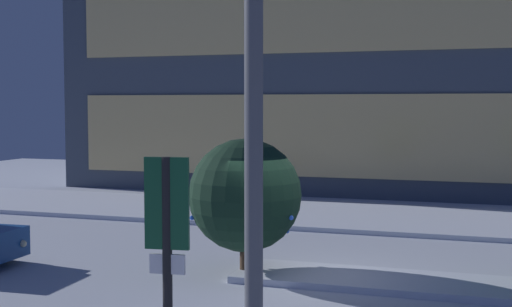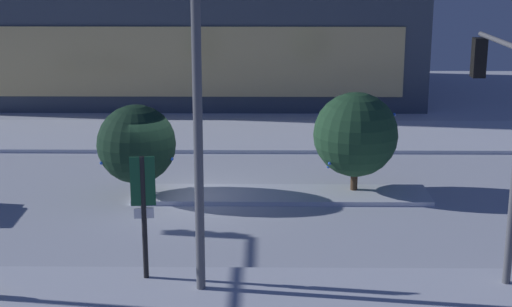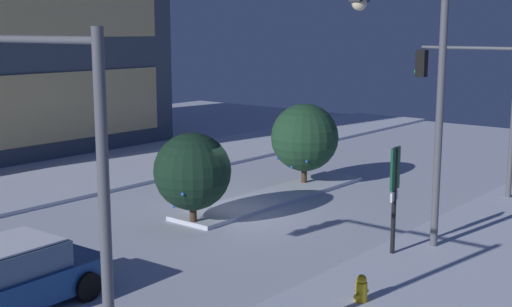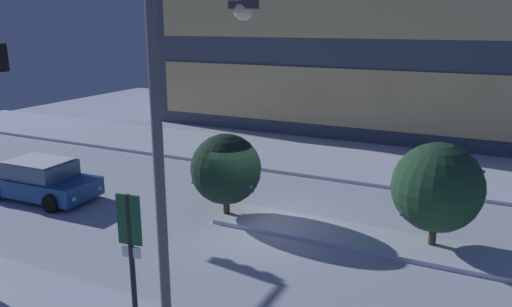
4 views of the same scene
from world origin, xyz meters
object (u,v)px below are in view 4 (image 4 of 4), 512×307
Objects in this scene: car_near at (41,180)px; decorated_tree_left_of_median at (226,169)px; decorated_tree_median at (437,188)px; parking_info_sign at (131,242)px; street_lamp_arched at (189,118)px.

car_near is 1.56× the size of decorated_tree_left_of_median.
decorated_tree_median is 1.10× the size of decorated_tree_left_of_median.
parking_info_sign is at bearing -31.99° from car_near.
decorated_tree_median reaches higher than car_near.
parking_info_sign is 1.03× the size of decorated_tree_left_of_median.
street_lamp_arched is 2.22× the size of decorated_tree_median.
decorated_tree_median reaches higher than parking_info_sign.
decorated_tree_left_of_median is (-1.16, 6.20, -0.20)m from parking_info_sign.
decorated_tree_median is at bearing -46.16° from parking_info_sign.
decorated_tree_left_of_median is at bearing 30.54° from street_lamp_arched.
street_lamp_arched reaches higher than decorated_tree_median.
decorated_tree_left_of_median is at bearing -175.47° from decorated_tree_median.
decorated_tree_median reaches higher than decorated_tree_left_of_median.
decorated_tree_median is 6.64m from decorated_tree_left_of_median.
car_near is at bearing 53.13° from parking_info_sign.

